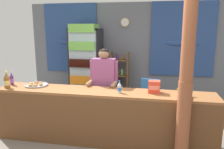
{
  "coord_description": "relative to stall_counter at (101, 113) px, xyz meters",
  "views": [
    {
      "loc": [
        0.84,
        -3.19,
        1.94
      ],
      "look_at": [
        0.07,
        0.67,
        1.13
      ],
      "focal_mm": 36.37,
      "sensor_mm": 36.0,
      "label": 1
    }
  ],
  "objects": [
    {
      "name": "soda_bottle_water",
      "position": [
        0.29,
        0.06,
        0.42
      ],
      "size": [
        0.07,
        0.07,
        0.2
      ],
      "color": "silver",
      "rests_on": "stall_counter"
    },
    {
      "name": "snack_box_crackers",
      "position": [
        0.84,
        0.18,
        0.44
      ],
      "size": [
        0.19,
        0.16,
        0.2
      ],
      "color": "#E5422D",
      "rests_on": "stall_counter"
    },
    {
      "name": "soda_bottle_iced_tea",
      "position": [
        -1.69,
        -0.02,
        0.47
      ],
      "size": [
        0.1,
        0.1,
        0.3
      ],
      "color": "brown",
      "rests_on": "stall_counter"
    },
    {
      "name": "timber_post",
      "position": [
        1.27,
        -0.29,
        0.61
      ],
      "size": [
        0.21,
        0.19,
        2.45
      ],
      "color": "#995133",
      "rests_on": "ground"
    },
    {
      "name": "stall_counter",
      "position": [
        0.0,
        0.0,
        0.0
      ],
      "size": [
        3.69,
        0.57,
        0.91
      ],
      "color": "#935B33",
      "rests_on": "ground"
    },
    {
      "name": "back_wall_curtained",
      "position": [
        0.03,
        2.56,
        0.77
      ],
      "size": [
        5.2,
        0.22,
        2.58
      ],
      "color": "slate",
      "rests_on": "ground"
    },
    {
      "name": "banana_bunch",
      "position": [
        1.31,
        0.07,
        0.4
      ],
      "size": [
        0.27,
        0.06,
        0.16
      ],
      "color": "#CCC14C",
      "rests_on": "stall_counter"
    },
    {
      "name": "pastry_tray",
      "position": [
        -1.26,
        0.21,
        0.36
      ],
      "size": [
        0.41,
        0.41,
        0.07
      ],
      "color": "#BCBCC1",
      "rests_on": "stall_counter"
    },
    {
      "name": "soda_bottle_grape_soda",
      "position": [
        -1.74,
        0.2,
        0.44
      ],
      "size": [
        0.06,
        0.06,
        0.25
      ],
      "color": "#56286B",
      "rests_on": "stall_counter"
    },
    {
      "name": "shopkeeper",
      "position": [
        -0.1,
        0.61,
        0.42
      ],
      "size": [
        0.53,
        0.42,
        1.56
      ],
      "color": "#28282D",
      "rests_on": "ground"
    },
    {
      "name": "drink_fridge",
      "position": [
        -0.91,
        2.05,
        0.55
      ],
      "size": [
        0.76,
        0.68,
        2.03
      ],
      "color": "#232328",
      "rests_on": "ground"
    },
    {
      "name": "plastic_lawn_chair",
      "position": [
        0.79,
        1.51,
        -0.07
      ],
      "size": [
        0.55,
        0.55,
        0.86
      ],
      "color": "#3884D6",
      "rests_on": "ground"
    },
    {
      "name": "ground_plane",
      "position": [
        0.03,
        0.86,
        -0.57
      ],
      "size": [
        7.18,
        7.18,
        0.0
      ],
      "primitive_type": "plane",
      "color": "slate"
    },
    {
      "name": "bottle_shelf_rack",
      "position": [
        -0.06,
        2.25,
        0.12
      ],
      "size": [
        0.48,
        0.28,
        1.33
      ],
      "color": "brown",
      "rests_on": "ground"
    }
  ]
}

